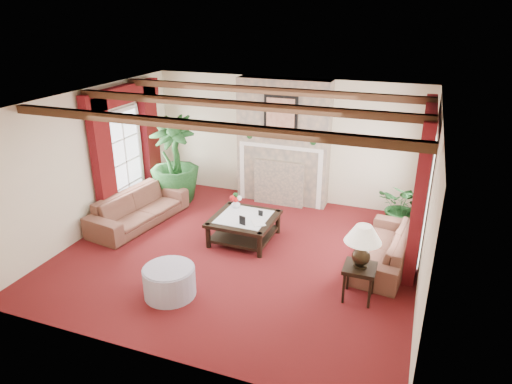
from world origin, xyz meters
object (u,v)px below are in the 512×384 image
at_px(sofa_right, 386,241).
at_px(sofa_left, 138,203).
at_px(coffee_table, 244,228).
at_px(side_table, 359,282).
at_px(potted_palm, 176,178).
at_px(ottoman, 169,282).

bearing_deg(sofa_right, sofa_left, -81.65).
bearing_deg(sofa_left, coffee_table, -79.70).
xyz_separation_m(sofa_right, coffee_table, (-2.54, -0.08, -0.16)).
bearing_deg(sofa_left, side_table, -94.47).
height_order(sofa_left, coffee_table, sofa_left).
xyz_separation_m(potted_palm, side_table, (4.41, -2.36, -0.26)).
distance_m(sofa_left, ottoman, 2.71).
relative_size(sofa_left, coffee_table, 1.97).
xyz_separation_m(side_table, ottoman, (-2.68, -0.90, -0.05)).
distance_m(sofa_left, side_table, 4.65).
distance_m(potted_palm, ottoman, 3.70).
height_order(potted_palm, ottoman, potted_palm).
relative_size(sofa_left, side_table, 4.09).
relative_size(sofa_right, coffee_table, 1.84).
height_order(sofa_right, potted_palm, potted_palm).
relative_size(sofa_right, side_table, 3.80).
bearing_deg(side_table, sofa_left, 166.65).
relative_size(sofa_left, potted_palm, 1.15).
height_order(sofa_right, coffee_table, sofa_right).
distance_m(coffee_table, side_table, 2.54).
relative_size(sofa_right, potted_palm, 1.07).
relative_size(sofa_right, ottoman, 2.67).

